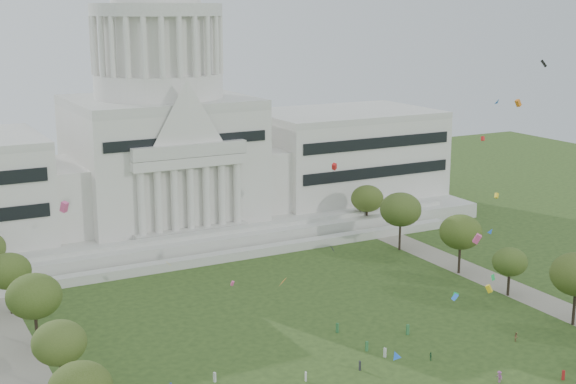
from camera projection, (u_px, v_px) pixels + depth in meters
name	position (u px, v px, depth m)	size (l,w,h in m)	color
capitol	(162.00, 145.00, 203.52)	(160.00, 64.50, 91.30)	beige
path_right	(537.00, 299.00, 158.52)	(8.00, 160.00, 0.04)	gray
row_tree_l_3	(59.00, 343.00, 117.97)	(8.12, 8.12, 11.55)	black
row_tree_r_3	(510.00, 262.00, 159.15)	(7.01, 7.01, 9.98)	black
row_tree_l_4	(34.00, 296.00, 133.63)	(9.29, 9.29, 13.21)	black
row_tree_r_4	(461.00, 232.00, 172.20)	(9.19, 9.19, 13.06)	black
row_tree_l_5	(9.00, 271.00, 149.33)	(8.33, 8.33, 11.85)	black
row_tree_r_5	(401.00, 210.00, 188.82)	(9.82, 9.82, 13.96)	black
row_tree_r_6	(367.00, 199.00, 205.71)	(8.42, 8.42, 11.97)	black
person_2	(516.00, 337.00, 138.58)	(0.78, 0.48, 1.60)	olive
person_3	(499.00, 377.00, 123.28)	(1.23, 0.63, 1.90)	#994C8C
person_10	(431.00, 356.00, 131.05)	(0.82, 0.45, 1.40)	#33723F
kite_swarm	(420.00, 218.00, 111.43)	(87.24, 107.25, 63.36)	red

